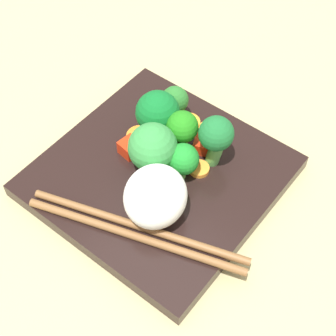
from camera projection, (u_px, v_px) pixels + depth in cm
name	position (u px, v px, depth cm)	size (l,w,h in cm)	color
ground_plane	(159.00, 186.00, 61.52)	(110.00, 110.00, 2.00)	tan
square_plate	(159.00, 176.00, 60.02)	(24.25, 24.25, 1.78)	black
rice_mound	(155.00, 196.00, 53.61)	(7.07, 6.42, 5.98)	white
broccoli_floret_0	(183.00, 160.00, 56.96)	(3.50, 3.50, 4.50)	#6BB051
broccoli_floret_1	(154.00, 147.00, 56.97)	(5.41, 5.41, 6.32)	#84BB5B
broccoli_floret_2	(174.00, 102.00, 61.83)	(3.24, 3.24, 4.94)	#609339
broccoli_floret_3	(216.00, 136.00, 56.94)	(3.90, 3.90, 6.59)	#539B49
broccoli_floret_4	(179.00, 126.00, 58.50)	(3.64, 3.64, 5.69)	#74A64C
broccoli_floret_5	(158.00, 113.00, 59.73)	(5.05, 5.05, 6.30)	#73C04D
carrot_slice_0	(209.00, 131.00, 62.74)	(2.93, 2.93, 0.40)	orange
carrot_slice_1	(188.00, 123.00, 63.38)	(2.90, 2.90, 0.58)	orange
carrot_slice_2	(140.00, 137.00, 62.12)	(3.17, 3.17, 0.50)	orange
carrot_slice_3	(199.00, 169.00, 59.18)	(2.31, 2.31, 0.55)	#FC9933
pepper_chunk_0	(160.00, 143.00, 60.60)	(2.28, 1.95, 1.93)	red
pepper_chunk_1	(132.00, 145.00, 60.48)	(2.05, 2.09, 1.75)	red
pepper_chunk_3	(204.00, 144.00, 60.73)	(2.48, 2.10, 1.59)	red
chopstick_pair	(136.00, 231.00, 54.11)	(23.01, 9.46, 0.83)	brown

